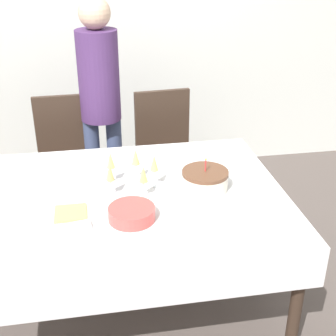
{
  "coord_description": "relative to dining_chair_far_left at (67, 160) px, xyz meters",
  "views": [
    {
      "loc": [
        -0.16,
        -2.1,
        1.92
      ],
      "look_at": [
        0.2,
        0.03,
        0.85
      ],
      "focal_mm": 50.0,
      "sensor_mm": 36.0,
      "label": 1
    }
  ],
  "objects": [
    {
      "name": "dining_table",
      "position": [
        0.36,
        -0.93,
        0.11
      ],
      "size": [
        1.6,
        1.22,
        0.73
      ],
      "color": "white",
      "rests_on": "ground_plane"
    },
    {
      "name": "champagne_tray",
      "position": [
        0.37,
        -0.87,
        0.28
      ],
      "size": [
        0.34,
        0.34,
        0.18
      ],
      "color": "silver",
      "rests_on": "dining_table"
    },
    {
      "name": "napkin_pile",
      "position": [
        0.06,
        -1.07,
        0.21
      ],
      "size": [
        0.15,
        0.15,
        0.01
      ],
      "color": "#E0D166",
      "rests_on": "dining_table"
    },
    {
      "name": "plate_stack_main",
      "position": [
        0.34,
        -1.17,
        0.24
      ],
      "size": [
        0.22,
        0.22,
        0.06
      ],
      "color": "#CC4C47",
      "rests_on": "dining_table"
    },
    {
      "name": "fork_pile",
      "position": [
        0.07,
        -1.21,
        0.22
      ],
      "size": [
        0.18,
        0.09,
        0.02
      ],
      "color": "silver",
      "rests_on": "dining_table"
    },
    {
      "name": "ground_plane",
      "position": [
        0.36,
        -0.93,
        -0.52
      ],
      "size": [
        12.0,
        12.0,
        0.0
      ],
      "primitive_type": "plane",
      "color": "#564C47"
    },
    {
      "name": "dining_chair_far_left",
      "position": [
        0.0,
        0.0,
        0.0
      ],
      "size": [
        0.43,
        0.43,
        0.95
      ],
      "color": "#38281E",
      "rests_on": "ground_plane"
    },
    {
      "name": "dining_chair_far_right",
      "position": [
        0.7,
        -0.0,
        0.0
      ],
      "size": [
        0.45,
        0.45,
        0.95
      ],
      "color": "#38281E",
      "rests_on": "ground_plane"
    },
    {
      "name": "cake_knife",
      "position": [
        0.75,
        -1.12,
        0.21
      ],
      "size": [
        0.3,
        0.04,
        0.0
      ],
      "color": "silver",
      "rests_on": "dining_table"
    },
    {
      "name": "birthday_cake",
      "position": [
        0.75,
        -0.94,
        0.26
      ],
      "size": [
        0.24,
        0.24,
        0.18
      ],
      "color": "silver",
      "rests_on": "dining_table"
    },
    {
      "name": "wall_back",
      "position": [
        0.36,
        0.91,
        0.83
      ],
      "size": [
        8.0,
        0.05,
        2.7
      ],
      "color": "silver",
      "rests_on": "ground_plane"
    },
    {
      "name": "person_standing",
      "position": [
        0.26,
        0.11,
        0.43
      ],
      "size": [
        0.28,
        0.28,
        1.59
      ],
      "color": "#3F4C72",
      "rests_on": "ground_plane"
    }
  ]
}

